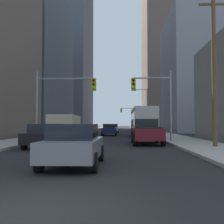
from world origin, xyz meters
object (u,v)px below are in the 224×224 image
(traffic_signal_near_right, at_px, (154,94))
(city_bus, at_px, (143,121))
(sedan_navy, at_px, (109,130))
(sedan_silver, at_px, (113,128))
(traffic_signal_far_right, at_px, (131,113))
(cargo_van_beige, at_px, (65,127))
(pickup_truck_maroon, at_px, (147,132))
(sedan_black, at_px, (45,136))
(sedan_grey, at_px, (74,145))
(traffic_signal_near_left, at_px, (63,94))

(traffic_signal_near_right, bearing_deg, city_bus, 90.52)
(sedan_navy, relative_size, sedan_silver, 1.01)
(sedan_silver, xyz_separation_m, traffic_signal_far_right, (3.64, 22.25, 3.31))
(cargo_van_beige, height_order, sedan_navy, cargo_van_beige)
(pickup_truck_maroon, xyz_separation_m, cargo_van_beige, (-6.74, 2.45, 0.35))
(sedan_black, distance_m, traffic_signal_near_right, 10.02)
(traffic_signal_near_right, bearing_deg, pickup_truck_maroon, -109.88)
(sedan_navy, bearing_deg, cargo_van_beige, -104.95)
(cargo_van_beige, height_order, sedan_grey, cargo_van_beige)
(sedan_black, bearing_deg, traffic_signal_near_right, 37.12)
(cargo_van_beige, xyz_separation_m, traffic_signal_near_right, (7.55, -0.21, 2.74))
(pickup_truck_maroon, xyz_separation_m, sedan_grey, (-3.57, -10.79, -0.16))
(pickup_truck_maroon, relative_size, cargo_van_beige, 1.03)
(sedan_silver, bearing_deg, sedan_navy, -90.66)
(city_bus, height_order, sedan_black, city_bus)
(city_bus, xyz_separation_m, sedan_black, (-7.45, -16.92, -1.16))
(sedan_black, bearing_deg, traffic_signal_near_left, 91.39)
(sedan_navy, xyz_separation_m, traffic_signal_far_right, (3.75, 32.03, 3.31))
(city_bus, distance_m, sedan_grey, 24.64)
(sedan_black, height_order, traffic_signal_near_right, traffic_signal_near_right)
(city_bus, bearing_deg, sedan_grey, -100.02)
(sedan_black, bearing_deg, city_bus, 66.23)
(pickup_truck_maroon, distance_m, sedan_silver, 24.52)
(traffic_signal_near_left, bearing_deg, sedan_black, -88.61)
(cargo_van_beige, bearing_deg, traffic_signal_near_left, -125.33)
(traffic_signal_near_left, xyz_separation_m, traffic_signal_far_right, (7.12, 44.29, -0.02))
(city_bus, xyz_separation_m, cargo_van_beige, (-7.44, -10.99, -0.64))
(cargo_van_beige, bearing_deg, traffic_signal_near_right, -1.58)
(cargo_van_beige, height_order, traffic_signal_near_left, traffic_signal_near_left)
(pickup_truck_maroon, bearing_deg, traffic_signal_near_left, 161.98)
(traffic_signal_near_left, bearing_deg, sedan_grey, -75.74)
(city_bus, distance_m, sedan_black, 18.53)
(sedan_black, relative_size, traffic_signal_near_left, 0.71)
(sedan_navy, bearing_deg, traffic_signal_near_left, -105.35)
(city_bus, relative_size, sedan_navy, 2.71)
(sedan_grey, bearing_deg, traffic_signal_near_left, 104.26)
(pickup_truck_maroon, height_order, sedan_grey, pickup_truck_maroon)
(sedan_silver, height_order, traffic_signal_far_right, traffic_signal_far_right)
(sedan_silver, bearing_deg, cargo_van_beige, -98.67)
(sedan_black, xyz_separation_m, traffic_signal_near_left, (-0.14, 5.72, 3.33))
(sedan_grey, xyz_separation_m, sedan_silver, (0.16, 35.07, 0.00))
(cargo_van_beige, distance_m, traffic_signal_near_left, 2.83)
(city_bus, relative_size, sedan_black, 2.72)
(cargo_van_beige, relative_size, sedan_navy, 1.24)
(cargo_van_beige, relative_size, sedan_silver, 1.25)
(pickup_truck_maroon, relative_size, traffic_signal_near_right, 0.90)
(pickup_truck_maroon, xyz_separation_m, sedan_black, (-6.74, -3.48, -0.16))
(sedan_black, height_order, sedan_silver, same)
(pickup_truck_maroon, height_order, traffic_signal_far_right, traffic_signal_far_right)
(traffic_signal_near_left, bearing_deg, pickup_truck_maroon, -18.02)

